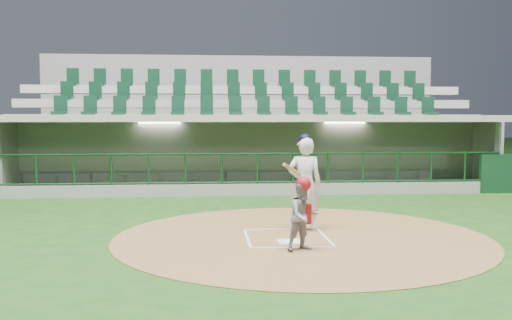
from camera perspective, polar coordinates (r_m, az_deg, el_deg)
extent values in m
plane|color=#1B4213|center=(11.26, 2.86, -7.53)|extent=(120.00, 120.00, 0.00)
cylinder|color=brown|center=(11.11, 4.55, -7.66)|extent=(7.20, 7.20, 0.01)
cube|color=white|center=(10.58, 3.38, -8.16)|extent=(0.43, 0.43, 0.02)
cube|color=white|center=(10.89, -0.88, -7.83)|extent=(0.05, 1.80, 0.01)
cube|color=white|center=(11.09, 6.95, -7.64)|extent=(0.05, 1.80, 0.01)
cube|color=white|center=(11.79, 2.49, -6.92)|extent=(1.55, 0.05, 0.01)
cube|color=white|center=(10.15, 3.75, -8.72)|extent=(1.55, 0.05, 0.01)
cube|color=slate|center=(18.70, -0.27, -4.61)|extent=(15.00, 3.00, 0.10)
cube|color=slate|center=(20.14, -0.65, 0.01)|extent=(15.00, 0.20, 2.70)
cube|color=#9D988B|center=(20.00, -0.62, 0.70)|extent=(13.50, 0.04, 0.90)
cube|color=slate|center=(19.43, -22.90, -0.45)|extent=(0.20, 3.00, 2.70)
cube|color=gray|center=(20.56, 21.04, -0.17)|extent=(0.20, 3.00, 2.70)
cube|color=#9C988D|center=(18.24, -0.21, 4.16)|extent=(15.40, 3.50, 0.20)
cube|color=gray|center=(17.08, 0.15, -3.06)|extent=(15.00, 0.15, 0.40)
cube|color=black|center=(16.96, 0.15, 2.23)|extent=(15.00, 0.01, 0.95)
cube|color=brown|center=(19.70, -0.52, -3.36)|extent=(12.75, 0.40, 0.45)
cube|color=white|center=(18.49, -9.60, 3.70)|extent=(1.30, 0.35, 0.04)
cube|color=white|center=(18.97, 8.81, 3.71)|extent=(1.30, 0.35, 0.04)
cube|color=black|center=(19.30, 23.90, -1.25)|extent=(1.80, 0.18, 1.20)
imported|color=maroon|center=(19.41, -12.61, -1.95)|extent=(1.02, 0.61, 1.54)
imported|color=#AA1216|center=(19.51, -7.17, -1.49)|extent=(1.13, 0.73, 1.79)
imported|color=#AB1218|center=(19.44, 2.29, -1.28)|extent=(1.07, 0.84, 1.92)
imported|color=maroon|center=(20.10, 12.87, -1.21)|extent=(1.87, 1.17, 1.92)
cube|color=gray|center=(21.76, -0.97, 1.10)|extent=(17.00, 6.50, 2.50)
cube|color=gray|center=(20.24, -0.68, 4.14)|extent=(16.60, 0.95, 0.30)
cube|color=gray|center=(21.19, -0.87, 5.62)|extent=(16.60, 0.95, 0.30)
cube|color=#A6A096|center=(22.16, -1.05, 6.97)|extent=(16.60, 0.95, 0.30)
cube|color=slate|center=(25.08, -1.51, 4.63)|extent=(17.00, 0.25, 5.05)
imported|color=silver|center=(11.58, 4.89, -2.41)|extent=(0.74, 0.53, 1.89)
sphere|color=black|center=(11.52, 4.91, 1.97)|extent=(0.28, 0.28, 0.28)
cylinder|color=#9D7A47|center=(11.27, 3.86, -1.10)|extent=(0.58, 0.79, 0.39)
imported|color=gray|center=(9.85, 4.76, -5.59)|extent=(0.71, 0.65, 1.20)
sphere|color=#A71118|center=(9.77, 4.78, -2.41)|extent=(0.26, 0.26, 0.26)
cube|color=#A41115|center=(9.99, 4.62, -5.40)|extent=(0.32, 0.10, 0.35)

